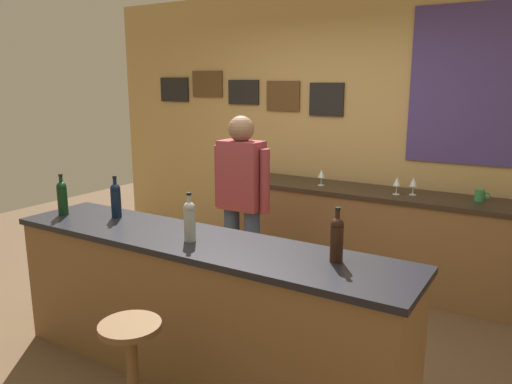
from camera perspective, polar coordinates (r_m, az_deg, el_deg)
name	(u,v)px	position (r m, az deg, el deg)	size (l,w,h in m)	color
ground_plane	(235,345)	(3.79, -2.47, -17.16)	(10.00, 10.00, 0.00)	brown
back_wall	(348,129)	(5.11, 10.55, 7.18)	(6.00, 0.09, 2.80)	tan
bar_counter	(199,307)	(3.29, -6.55, -13.02)	(2.77, 0.60, 0.92)	brown
side_counter	(367,236)	(4.82, 12.61, -4.98)	(2.74, 0.56, 0.90)	brown
bartender	(242,200)	(4.06, -1.67, -0.88)	(0.52, 0.21, 1.62)	#384766
bar_stool	(132,363)	(2.78, -14.08, -18.52)	(0.32, 0.32, 0.68)	brown
wine_bottle_a	(62,197)	(3.90, -21.41, -0.52)	(0.07, 0.07, 0.31)	black
wine_bottle_b	(116,199)	(3.70, -15.84, -0.78)	(0.07, 0.07, 0.31)	black
wine_bottle_c	(190,220)	(3.06, -7.66, -3.16)	(0.07, 0.07, 0.31)	#999E99
wine_bottle_d	(337,238)	(2.72, 9.29, -5.22)	(0.07, 0.07, 0.31)	black
wine_glass_a	(261,168)	(5.11, 0.56, 2.75)	(0.07, 0.07, 0.16)	silver
wine_glass_b	(321,174)	(4.82, 7.53, 2.05)	(0.07, 0.07, 0.16)	silver
wine_glass_c	(397,182)	(4.56, 15.91, 1.08)	(0.07, 0.07, 0.16)	silver
wine_glass_d	(414,183)	(4.59, 17.68, 1.03)	(0.07, 0.07, 0.16)	silver
coffee_mug	(480,195)	(4.57, 24.39, -0.36)	(0.12, 0.08, 0.09)	#338C4C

